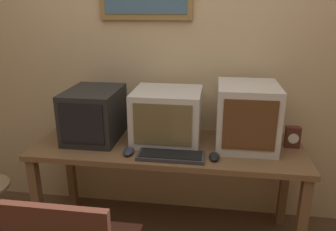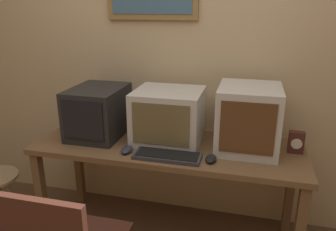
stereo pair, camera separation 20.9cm
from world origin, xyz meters
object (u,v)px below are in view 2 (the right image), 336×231
object	(u,v)px
monitor_center	(168,116)
mouse_near_keyboard	(211,159)
keyboard_main	(167,156)
monitor_left	(98,112)
monitor_right	(248,118)
mouse_far_corner	(127,150)
desk_clock	(296,142)

from	to	relation	value
monitor_center	mouse_near_keyboard	xyz separation A→B (m)	(0.32, -0.25, -0.16)
keyboard_main	mouse_near_keyboard	distance (m)	0.26
monitor_left	monitor_right	world-z (taller)	monitor_right
mouse_near_keyboard	keyboard_main	bearing A→B (deg)	-176.39
monitor_center	mouse_far_corner	bearing A→B (deg)	-128.02
monitor_right	keyboard_main	world-z (taller)	monitor_right
monitor_left	desk_clock	bearing A→B (deg)	1.07
monitor_left	monitor_right	size ratio (longest dim) A/B	1.05
monitor_left	keyboard_main	xyz separation A→B (m)	(0.56, -0.24, -0.16)
monitor_right	desk_clock	world-z (taller)	monitor_right
mouse_near_keyboard	monitor_center	bearing A→B (deg)	141.74
monitor_left	monitor_center	size ratio (longest dim) A/B	1.02
mouse_near_keyboard	desk_clock	xyz separation A→B (m)	(0.49, 0.25, 0.05)
monitor_left	desk_clock	world-z (taller)	monitor_left
keyboard_main	mouse_far_corner	world-z (taller)	mouse_far_corner
monitor_left	keyboard_main	bearing A→B (deg)	-23.44
keyboard_main	mouse_near_keyboard	world-z (taller)	mouse_near_keyboard
keyboard_main	monitor_left	bearing A→B (deg)	156.56
monitor_center	mouse_near_keyboard	bearing A→B (deg)	-38.26
monitor_right	desk_clock	xyz separation A→B (m)	(0.30, 0.00, -0.13)
mouse_far_corner	monitor_left	bearing A→B (deg)	141.90
monitor_left	mouse_near_keyboard	world-z (taller)	monitor_left
monitor_center	mouse_far_corner	xyz separation A→B (m)	(-0.20, -0.26, -0.16)
monitor_left	mouse_near_keyboard	distance (m)	0.86
monitor_left	monitor_right	xyz separation A→B (m)	(1.01, 0.02, 0.03)
monitor_left	desk_clock	size ratio (longest dim) A/B	3.25
monitor_left	desk_clock	xyz separation A→B (m)	(1.31, 0.02, -0.10)
keyboard_main	desk_clock	world-z (taller)	desk_clock
monitor_left	monitor_right	bearing A→B (deg)	1.13
keyboard_main	desk_clock	bearing A→B (deg)	19.55
monitor_center	desk_clock	bearing A→B (deg)	-0.13
mouse_far_corner	desk_clock	size ratio (longest dim) A/B	0.82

